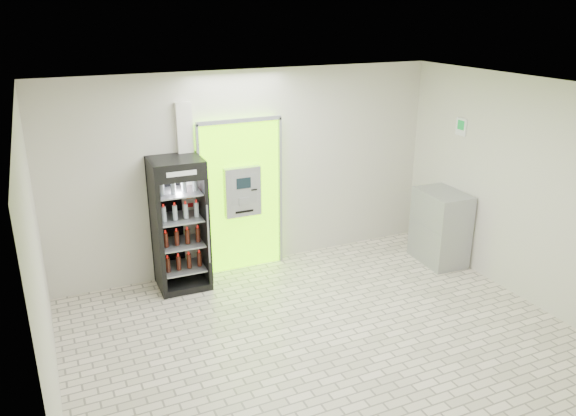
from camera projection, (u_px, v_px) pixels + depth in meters
ground at (326, 342)px, 6.79m from camera, size 6.00×6.00×0.00m
room_shell at (330, 198)px, 6.17m from camera, size 6.00×6.00×6.00m
atm_assembly at (240, 195)px, 8.39m from camera, size 1.30×0.24×2.33m
pillar at (188, 193)px, 8.07m from camera, size 0.22×0.11×2.60m
beverage_cooler at (180, 226)px, 7.89m from camera, size 0.72×0.68×1.90m
steel_cabinet at (440, 227)px, 8.78m from camera, size 0.63×0.90×1.15m
exit_sign at (461, 127)px, 8.44m from camera, size 0.02×0.22×0.26m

